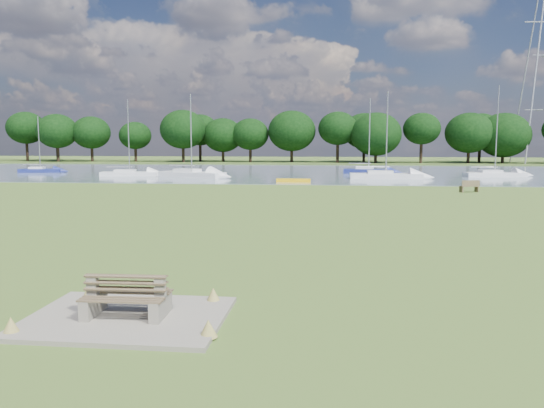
# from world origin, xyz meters

# --- Properties ---
(ground) EXTENTS (220.00, 220.00, 0.00)m
(ground) POSITION_xyz_m (0.00, 0.00, 0.00)
(ground) COLOR olive
(river) EXTENTS (220.00, 40.00, 0.10)m
(river) POSITION_xyz_m (0.00, 42.00, 0.00)
(river) COLOR slate
(river) RESTS_ON ground
(far_bank) EXTENTS (220.00, 20.00, 0.40)m
(far_bank) POSITION_xyz_m (0.00, 72.00, 0.00)
(far_bank) COLOR #4C6626
(far_bank) RESTS_ON ground
(concrete_pad) EXTENTS (4.20, 3.20, 0.10)m
(concrete_pad) POSITION_xyz_m (0.00, -14.00, 0.05)
(concrete_pad) COLOR gray
(concrete_pad) RESTS_ON ground
(bench_pair) EXTENTS (1.81, 1.10, 0.96)m
(bench_pair) POSITION_xyz_m (0.00, -14.00, 0.49)
(bench_pair) COLOR gray
(bench_pair) RESTS_ON concrete_pad
(riverbank_bench) EXTENTS (1.56, 0.91, 0.92)m
(riverbank_bench) POSITION_xyz_m (14.74, 16.77, 0.46)
(riverbank_bench) COLOR brown
(riverbank_bench) RESTS_ON ground
(kayak) EXTENTS (3.19, 0.78, 0.32)m
(kayak) POSITION_xyz_m (0.79, 24.70, 0.21)
(kayak) COLOR #F1B50D
(kayak) RESTS_ON river
(tree_line) EXTENTS (123.68, 8.02, 9.70)m
(tree_line) POSITION_xyz_m (-9.41, 68.00, 5.79)
(tree_line) COLOR black
(tree_line) RESTS_ON far_bank
(sailboat_0) EXTENTS (7.74, 4.79, 8.74)m
(sailboat_0) POSITION_xyz_m (-10.59, 30.52, 0.56)
(sailboat_0) COLOR silver
(sailboat_0) RESTS_ON river
(sailboat_1) EXTENTS (7.25, 2.08, 8.78)m
(sailboat_1) POSITION_xyz_m (9.74, 30.32, 0.55)
(sailboat_1) COLOR silver
(sailboat_1) RESTS_ON river
(sailboat_2) EXTENTS (6.57, 2.68, 9.67)m
(sailboat_2) POSITION_xyz_m (21.69, 34.60, 0.51)
(sailboat_2) COLOR silver
(sailboat_2) RESTS_ON river
(sailboat_3) EXTENTS (5.15, 2.34, 6.83)m
(sailboat_3) POSITION_xyz_m (-31.25, 36.68, 0.48)
(sailboat_3) COLOR navy
(sailboat_3) RESTS_ON river
(sailboat_4) EXTENTS (5.98, 2.27, 8.82)m
(sailboat_4) POSITION_xyz_m (8.61, 38.98, 0.57)
(sailboat_4) COLOR navy
(sailboat_4) RESTS_ON river
(sailboat_6) EXTENTS (6.39, 2.53, 8.33)m
(sailboat_6) POSITION_xyz_m (-17.95, 31.74, 0.47)
(sailboat_6) COLOR silver
(sailboat_6) RESTS_ON river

